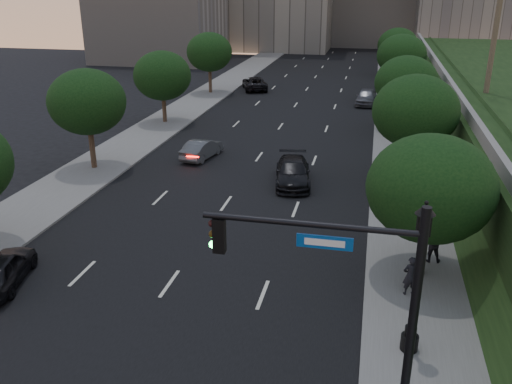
% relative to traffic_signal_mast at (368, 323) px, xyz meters
% --- Properties ---
extents(ground, '(160.00, 160.00, 0.00)m').
position_rel_traffic_signal_mast_xyz_m(ground, '(-8.07, 1.45, -3.67)').
color(ground, black).
rests_on(ground, ground).
extents(road_surface, '(16.00, 140.00, 0.02)m').
position_rel_traffic_signal_mast_xyz_m(road_surface, '(-8.07, 31.45, -3.66)').
color(road_surface, black).
rests_on(road_surface, ground).
extents(sidewalk_right, '(4.50, 140.00, 0.15)m').
position_rel_traffic_signal_mast_xyz_m(sidewalk_right, '(2.18, 31.45, -3.60)').
color(sidewalk_right, slate).
rests_on(sidewalk_right, ground).
extents(sidewalk_left, '(4.50, 140.00, 0.15)m').
position_rel_traffic_signal_mast_xyz_m(sidewalk_left, '(-18.32, 31.45, -3.60)').
color(sidewalk_left, slate).
rests_on(sidewalk_left, ground).
extents(parapet_wall, '(0.35, 90.00, 0.70)m').
position_rel_traffic_signal_mast_xyz_m(parapet_wall, '(5.43, 29.45, 0.68)').
color(parapet_wall, slate).
rests_on(parapet_wall, embankment).
extents(office_block_filler, '(18.00, 16.00, 14.00)m').
position_rel_traffic_signal_mast_xyz_m(office_block_filler, '(-34.07, 71.45, 3.33)').
color(office_block_filler, '#A4A096').
rests_on(office_block_filler, ground).
extents(tree_right_a, '(5.20, 5.20, 6.24)m').
position_rel_traffic_signal_mast_xyz_m(tree_right_a, '(2.23, 9.45, 0.35)').
color(tree_right_a, '#38281C').
rests_on(tree_right_a, ground).
extents(tree_right_b, '(5.20, 5.20, 6.74)m').
position_rel_traffic_signal_mast_xyz_m(tree_right_b, '(2.23, 21.45, 0.84)').
color(tree_right_b, '#38281C').
rests_on(tree_right_b, ground).
extents(tree_right_c, '(5.20, 5.20, 6.24)m').
position_rel_traffic_signal_mast_xyz_m(tree_right_c, '(2.23, 34.45, 0.35)').
color(tree_right_c, '#38281C').
rests_on(tree_right_c, ground).
extents(tree_right_d, '(5.20, 5.20, 6.74)m').
position_rel_traffic_signal_mast_xyz_m(tree_right_d, '(2.23, 48.45, 0.84)').
color(tree_right_d, '#38281C').
rests_on(tree_right_d, ground).
extents(tree_right_e, '(5.20, 5.20, 6.24)m').
position_rel_traffic_signal_mast_xyz_m(tree_right_e, '(2.23, 63.45, 0.35)').
color(tree_right_e, '#38281C').
rests_on(tree_right_e, ground).
extents(tree_left_b, '(5.00, 5.00, 6.71)m').
position_rel_traffic_signal_mast_xyz_m(tree_left_b, '(-18.37, 19.45, 0.90)').
color(tree_left_b, '#38281C').
rests_on(tree_left_b, ground).
extents(tree_left_c, '(5.00, 5.00, 6.34)m').
position_rel_traffic_signal_mast_xyz_m(tree_left_c, '(-18.37, 32.45, 0.53)').
color(tree_left_c, '#38281C').
rests_on(tree_left_c, ground).
extents(tree_left_d, '(5.00, 5.00, 6.71)m').
position_rel_traffic_signal_mast_xyz_m(tree_left_d, '(-18.37, 46.45, 0.90)').
color(tree_left_d, '#38281C').
rests_on(tree_left_d, ground).
extents(traffic_signal_mast, '(5.68, 0.56, 7.00)m').
position_rel_traffic_signal_mast_xyz_m(traffic_signal_mast, '(0.00, 0.00, 0.00)').
color(traffic_signal_mast, black).
rests_on(traffic_signal_mast, ground).
extents(street_lamp, '(0.64, 0.64, 5.62)m').
position_rel_traffic_signal_mast_xyz_m(street_lamp, '(1.52, 3.95, -1.04)').
color(street_lamp, black).
rests_on(street_lamp, ground).
extents(sedan_near_left, '(2.70, 4.54, 1.45)m').
position_rel_traffic_signal_mast_xyz_m(sedan_near_left, '(-14.81, 4.94, -2.95)').
color(sedan_near_left, black).
rests_on(sedan_near_left, ground).
extents(sedan_mid_left, '(2.18, 4.35, 1.37)m').
position_rel_traffic_signal_mast_xyz_m(sedan_mid_left, '(-12.01, 23.37, -2.99)').
color(sedan_mid_left, '#4C4F52').
rests_on(sedan_mid_left, ground).
extents(sedan_far_left, '(4.15, 5.95, 1.51)m').
position_rel_traffic_signal_mast_xyz_m(sedan_far_left, '(-14.00, 49.73, -2.92)').
color(sedan_far_left, black).
rests_on(sedan_far_left, ground).
extents(sedan_near_right, '(2.91, 5.45, 1.50)m').
position_rel_traffic_signal_mast_xyz_m(sedan_near_right, '(-4.87, 19.54, -2.92)').
color(sedan_near_right, black).
rests_on(sedan_near_right, ground).
extents(sedan_far_right, '(2.27, 4.87, 1.62)m').
position_rel_traffic_signal_mast_xyz_m(sedan_far_right, '(-1.07, 44.25, -2.86)').
color(sedan_far_right, '#585A60').
rests_on(sedan_far_right, ground).
extents(pedestrian_a, '(0.70, 0.57, 1.66)m').
position_rel_traffic_signal_mast_xyz_m(pedestrian_a, '(1.65, 7.55, -2.69)').
color(pedestrian_a, black).
rests_on(pedestrian_a, sidewalk_right).
extents(pedestrian_b, '(0.91, 0.72, 1.81)m').
position_rel_traffic_signal_mast_xyz_m(pedestrian_b, '(2.73, 10.63, -2.62)').
color(pedestrian_b, black).
rests_on(pedestrian_b, sidewalk_right).
extents(pedestrian_c, '(0.95, 0.40, 1.61)m').
position_rel_traffic_signal_mast_xyz_m(pedestrian_c, '(1.29, 16.55, -2.72)').
color(pedestrian_c, black).
rests_on(pedestrian_c, sidewalk_right).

